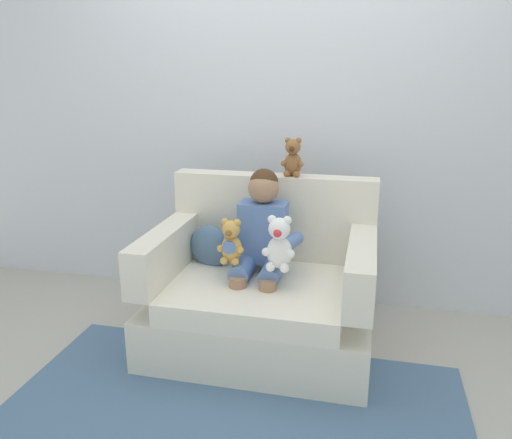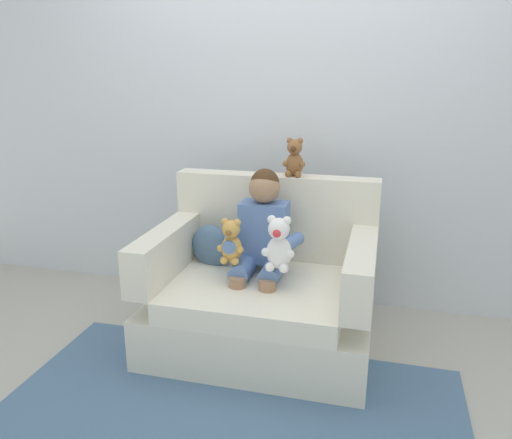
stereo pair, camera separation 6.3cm
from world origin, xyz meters
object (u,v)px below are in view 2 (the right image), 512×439
Objects in this scene: throw_pillow at (211,247)px; plush_brown_on_backrest at (294,159)px; armchair at (263,295)px; plush_honey at (231,242)px; plush_white at (279,245)px; seated_child at (261,238)px.

plush_brown_on_backrest is at bearing 24.09° from throw_pillow.
plush_brown_on_backrest reaches higher than armchair.
armchair is 4.94× the size of plush_honey.
plush_honey is at bearing -131.89° from plush_brown_on_backrest.
plush_white is 0.59m from plush_brown_on_backrest.
plush_honey is 0.33m from throw_pillow.
armchair is 0.79m from plush_brown_on_backrest.
plush_brown_on_backrest is (-0.01, 0.46, 0.36)m from plush_white.
throw_pillow is at bearing 168.54° from seated_child.
plush_honey is 0.63m from plush_brown_on_backrest.
plush_white is at bearing -29.74° from throw_pillow.
throw_pillow is (-0.19, 0.23, -0.12)m from plush_honey.
throw_pillow is (-0.34, 0.12, 0.21)m from armchair.
plush_white is (0.26, -0.03, 0.02)m from plush_honey.
plush_brown_on_backrest is at bearing 37.90° from plush_honey.
plush_honey is at bearing -49.83° from throw_pillow.
seated_child is 0.51m from plush_brown_on_backrest.
plush_honey reaches higher than throw_pillow.
seated_child reaches higher than throw_pillow.
armchair is at bearing 15.51° from plush_honey.
plush_honey is at bearing -142.54° from armchair.
seated_child is at bearing -16.45° from throw_pillow.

